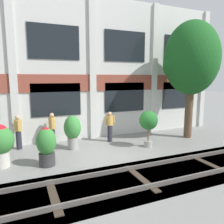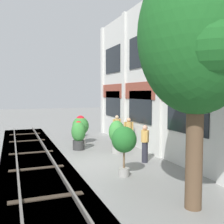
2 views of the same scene
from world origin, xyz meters
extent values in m
plane|color=gray|center=(0.00, 0.00, 0.00)|extent=(80.00, 80.00, 0.00)
cube|color=silver|center=(0.00, 3.33, 3.84)|extent=(15.86, 0.50, 7.68)
cube|color=brown|center=(0.00, 3.06, 3.10)|extent=(15.86, 0.06, 0.90)
cube|color=silver|center=(-7.93, 3.02, 3.84)|extent=(0.36, 0.16, 7.68)
cube|color=silver|center=(-3.96, 3.02, 3.84)|extent=(0.36, 0.16, 7.68)
cube|color=silver|center=(0.00, 3.02, 3.84)|extent=(0.36, 0.16, 7.68)
cube|color=black|center=(-5.95, 3.05, 2.25)|extent=(2.54, 0.04, 1.70)
cube|color=black|center=(-1.98, 3.05, 2.25)|extent=(2.54, 0.04, 1.70)
cube|color=black|center=(1.98, 3.05, 2.25)|extent=(2.54, 0.04, 1.70)
cube|color=black|center=(-5.95, 3.05, 5.15)|extent=(2.54, 0.04, 1.70)
cube|color=black|center=(-1.98, 3.05, 5.15)|extent=(2.54, 0.04, 1.70)
cube|color=black|center=(1.98, 3.05, 5.15)|extent=(2.54, 0.04, 1.70)
cube|color=#5B5449|center=(0.00, -2.42, -0.14)|extent=(23.86, 2.80, 0.28)
cube|color=#605B56|center=(0.00, -3.14, 0.07)|extent=(23.86, 0.07, 0.15)
cube|color=#605B56|center=(0.00, -1.70, 0.07)|extent=(23.86, 0.07, 0.15)
cube|color=#382D23|center=(-9.30, -2.42, 0.01)|extent=(0.24, 2.10, 0.03)
cube|color=#382D23|center=(-6.44, -2.42, 0.01)|extent=(0.24, 2.10, 0.03)
cube|color=#382D23|center=(-3.01, -2.42, 0.01)|extent=(0.24, 2.10, 0.03)
cube|color=#382D23|center=(-0.12, -2.42, 0.01)|extent=(0.24, 2.10, 0.03)
cube|color=#382D23|center=(2.98, -2.42, 0.01)|extent=(0.24, 2.10, 0.03)
cylinder|color=brown|center=(5.01, 1.04, 1.67)|extent=(0.43, 0.43, 3.34)
ellipsoid|color=#19561E|center=(5.01, 1.04, 4.43)|extent=(2.96, 2.96, 3.98)
sphere|color=#19561E|center=(4.27, 1.24, 4.04)|extent=(1.63, 1.63, 1.63)
sphere|color=#19561E|center=(5.75, 0.84, 4.04)|extent=(1.63, 1.63, 1.63)
cylinder|color=gray|center=(-1.52, 1.56, 0.28)|extent=(0.50, 0.50, 0.57)
ellipsoid|color=#388438|center=(-1.52, 1.56, 1.05)|extent=(0.80, 0.80, 1.13)
cylinder|color=#333333|center=(-2.90, -0.04, 0.25)|extent=(0.61, 0.61, 0.50)
ellipsoid|color=#388438|center=(-2.90, -0.04, 0.96)|extent=(0.75, 0.75, 1.08)
sphere|color=red|center=(-2.90, -0.04, 1.31)|extent=(0.41, 0.41, 0.41)
cylinder|color=beige|center=(-4.49, 0.47, 0.30)|extent=(0.53, 0.53, 0.60)
ellipsoid|color=#388438|center=(-4.49, 0.47, 1.05)|extent=(0.96, 0.96, 1.06)
sphere|color=red|center=(-4.49, 0.47, 1.39)|extent=(0.53, 0.53, 0.53)
cylinder|color=gray|center=(1.97, 0.42, 0.15)|extent=(0.39, 0.39, 0.31)
cylinder|color=brown|center=(1.97, 0.42, 0.73)|extent=(0.07, 0.07, 0.84)
ellipsoid|color=#236B28|center=(1.97, 0.42, 1.33)|extent=(0.90, 0.90, 0.93)
cylinder|color=black|center=(-6.27, 0.69, 0.24)|extent=(0.42, 0.38, 0.48)
cylinder|color=black|center=(-6.96, 1.28, 0.24)|extent=(0.42, 0.38, 0.48)
cube|color=#B2B2B7|center=(-6.62, 0.99, 0.28)|extent=(0.67, 0.62, 0.08)
ellipsoid|color=#B2B2B7|center=(-6.82, 1.16, 0.52)|extent=(0.60, 0.56, 0.36)
cube|color=black|center=(-6.82, 1.16, 0.72)|extent=(0.48, 0.45, 0.10)
cube|color=#B2B2B7|center=(-6.33, 0.75, 0.58)|extent=(0.27, 0.29, 0.60)
cylinder|color=#B7B7BF|center=(-6.31, 0.73, 0.96)|extent=(0.35, 0.40, 0.03)
cylinder|color=#282833|center=(-2.32, 2.57, 0.42)|extent=(0.26, 0.26, 0.83)
cylinder|color=tan|center=(-2.32, 2.57, 1.13)|extent=(0.34, 0.34, 0.59)
sphere|color=tan|center=(-2.32, 2.57, 1.54)|extent=(0.22, 0.22, 0.22)
cylinder|color=tan|center=(-2.36, 2.36, 1.16)|extent=(0.09, 0.09, 0.53)
cylinder|color=tan|center=(-2.28, 2.79, 1.16)|extent=(0.09, 0.09, 0.53)
cylinder|color=#282833|center=(-3.89, 2.53, 0.45)|extent=(0.26, 0.26, 0.89)
cylinder|color=tan|center=(-3.89, 2.53, 1.16)|extent=(0.34, 0.34, 0.54)
sphere|color=tan|center=(-3.89, 2.53, 1.54)|extent=(0.22, 0.22, 0.22)
cylinder|color=tan|center=(-3.91, 2.75, 1.19)|extent=(0.09, 0.09, 0.49)
cylinder|color=tan|center=(-3.88, 2.31, 1.19)|extent=(0.09, 0.09, 0.49)
cylinder|color=#282833|center=(0.58, 2.00, 0.44)|extent=(0.26, 0.26, 0.89)
cylinder|color=tan|center=(0.58, 2.00, 1.14)|extent=(0.34, 0.34, 0.50)
sphere|color=tan|center=(0.58, 2.00, 1.50)|extent=(0.22, 0.22, 0.22)
cylinder|color=tan|center=(0.37, 2.03, 1.17)|extent=(0.09, 0.09, 0.45)
cylinder|color=tan|center=(0.80, 1.98, 1.17)|extent=(0.09, 0.09, 0.45)
camera|label=1|loc=(-3.74, -8.47, 3.38)|focal=35.00mm
camera|label=2|loc=(10.41, -3.30, 3.00)|focal=42.00mm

